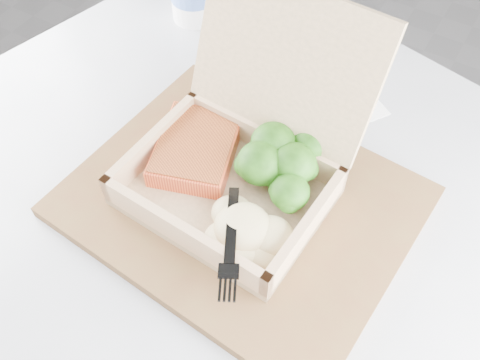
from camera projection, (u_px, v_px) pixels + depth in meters
The scene contains 9 objects.
floor at pixel (296, 269), 1.37m from camera, with size 4.00×4.00×0.00m, color gray.
cafe_table at pixel (211, 260), 0.79m from camera, with size 0.93×0.93×0.72m.
serving_tray at pixel (241, 202), 0.62m from camera, with size 0.37×0.30×0.02m, color brown.
takeout_container at pixel (245, 149), 0.59m from camera, with size 0.23×0.24×0.20m.
salmon_fillet at pixel (196, 149), 0.62m from camera, with size 0.09×0.12×0.02m, color orange.
broccoli_pile at pixel (293, 169), 0.59m from camera, with size 0.12×0.12×0.05m, color #33801C, non-canonical shape.
mashed_potatoes at pixel (243, 227), 0.55m from camera, with size 0.10×0.09×0.03m, color #F7EAA0.
plastic_fork at pixel (233, 209), 0.55m from camera, with size 0.08×0.13×0.02m.
receipt at pixel (337, 112), 0.71m from camera, with size 0.07×0.13×0.00m, color white.
Camera 1 is at (0.20, -0.63, 1.23)m, focal length 40.00 mm.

